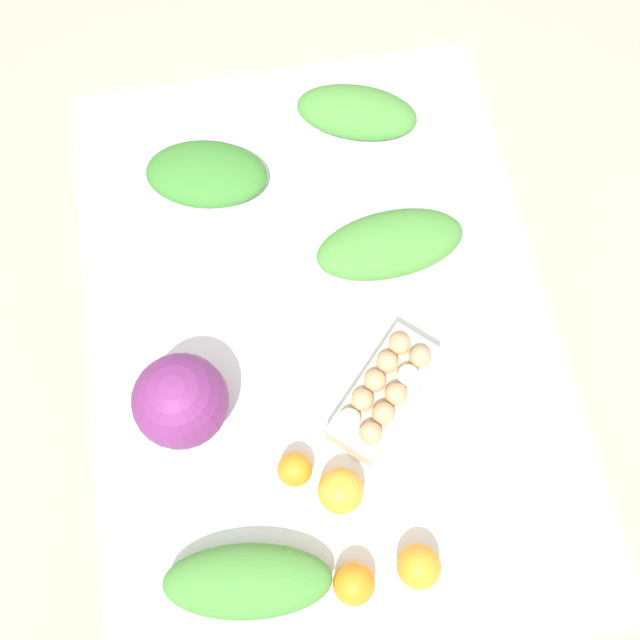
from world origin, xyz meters
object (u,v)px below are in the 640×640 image
Objects in this scene: greens_bunch_chard at (390,244)px; greens_bunch_kale at (206,174)px; orange_0 at (419,566)px; orange_1 at (341,491)px; cabbage_purple at (181,401)px; greens_bunch_scallion at (357,112)px; orange_3 at (295,469)px; greens_bunch_dandelion at (248,581)px; egg_carton at (384,392)px; orange_2 at (354,584)px.

greens_bunch_chard is 1.18× the size of greens_bunch_kale.
orange_0 is 0.19m from orange_1.
orange_0 is (-0.35, -0.37, -0.05)m from cabbage_purple.
greens_bunch_scallion is 0.80m from orange_3.
greens_bunch_kale is 0.90m from orange_0.
greens_bunch_chard and greens_bunch_dandelion have the same top height.
orange_1 is (0.15, 0.11, 0.00)m from orange_0.
greens_bunch_chard is 3.98× the size of orange_0.
greens_bunch_dandelion is at bearing 147.49° from greens_bunch_chard.
egg_carton reaches higher than greens_bunch_kale.
greens_bunch_scallion is 3.68× the size of orange_2.
orange_1 is (-0.17, 0.12, -0.00)m from egg_carton.
greens_bunch_dandelion is 3.48× the size of orange_1.
greens_bunch_chard reaches higher than orange_1.
greens_bunch_scallion reaches higher than orange_2.
greens_bunch_dandelion is (-0.83, 0.03, 0.00)m from greens_bunch_kale.
orange_2 is 0.22m from orange_3.
greens_bunch_chard is at bearing -124.09° from greens_bunch_kale.
orange_0 is 0.93× the size of orange_1.
orange_3 is at bearing 147.34° from greens_bunch_chard.
greens_bunch_scallion is 3.23× the size of orange_1.
greens_bunch_kale is at bearing -11.05° from cabbage_purple.
greens_bunch_chard reaches higher than greens_bunch_kale.
cabbage_purple reaches higher than orange_3.
orange_1 is at bearing 157.78° from greens_bunch_chard.
greens_bunch_chard is 1.15× the size of greens_bunch_scallion.
greens_bunch_scallion is at bearing -13.17° from orange_1.
cabbage_purple is at bearing 143.51° from greens_bunch_scallion.
orange_0 reaches higher than orange_2.
orange_1 is at bearing -167.30° from greens_bunch_kale.
cabbage_purple reaches higher than greens_bunch_kale.
orange_0 is 0.28m from orange_3.
orange_3 is (-0.42, 0.27, -0.01)m from greens_bunch_chard.
greens_bunch_scallion reaches higher than orange_3.
greens_bunch_chard is at bearing -150.45° from egg_carton.
greens_bunch_scallion is (0.61, -0.45, -0.04)m from cabbage_purple.
cabbage_purple is at bearing -51.69° from egg_carton.
egg_carton is 0.61m from greens_bunch_kale.
greens_bunch_chard is at bearing -32.51° from greens_bunch_dandelion.
cabbage_purple reaches higher than orange_2.
greens_bunch_kale is at bearing 105.65° from greens_bunch_scallion.
greens_bunch_scallion is 4.14× the size of orange_3.
greens_bunch_dandelion reaches higher than orange_0.
greens_bunch_kale is 3.36× the size of orange_0.
orange_2 reaches higher than orange_3.
cabbage_purple is 0.33m from orange_1.
orange_3 is at bearing -32.16° from greens_bunch_dandelion.
greens_bunch_chard reaches higher than orange_2.
egg_carton reaches higher than orange_3.
greens_bunch_scallion is (0.34, 0.00, 0.00)m from greens_bunch_chard.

